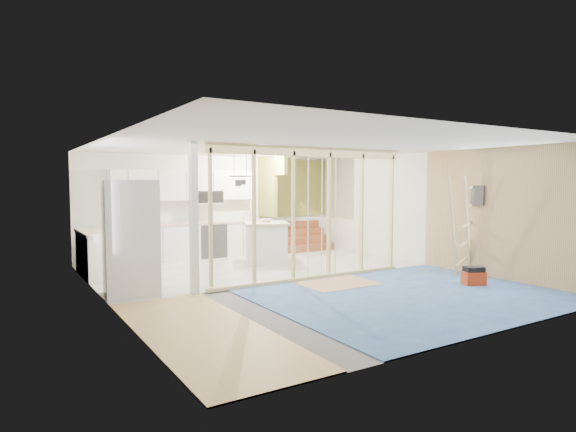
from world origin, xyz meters
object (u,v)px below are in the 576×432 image
fridge (131,238)px  island (266,243)px  toolbox (474,276)px  ladder (462,226)px

fridge → island: bearing=31.5°
island → fridge: bearing=-132.4°
fridge → toolbox: size_ratio=4.27×
island → toolbox: bearing=-40.6°
fridge → toolbox: bearing=-17.7°
fridge → island: (3.50, 1.65, -0.49)m
island → ladder: bearing=-29.6°
toolbox → fridge: bearing=-179.4°
island → toolbox: (2.12, -4.14, -0.32)m
island → ladder: 4.37m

